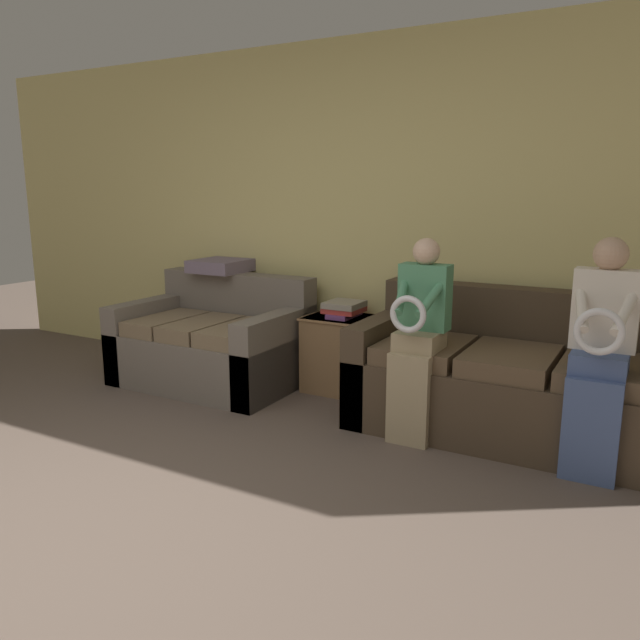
% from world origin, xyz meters
% --- Properties ---
extents(ground_plane, '(14.00, 14.00, 0.00)m').
position_xyz_m(ground_plane, '(0.00, 0.00, 0.00)').
color(ground_plane, brown).
extents(wall_back, '(7.49, 0.06, 2.55)m').
position_xyz_m(wall_back, '(0.00, 2.87, 1.27)').
color(wall_back, '#DBCC7F').
rests_on(wall_back, ground_plane).
extents(couch_main, '(1.91, 0.89, 0.86)m').
position_xyz_m(couch_main, '(1.32, 2.38, 0.32)').
color(couch_main, '#473828').
rests_on(couch_main, ground_plane).
extents(couch_side, '(1.37, 0.92, 0.82)m').
position_xyz_m(couch_side, '(-0.95, 2.31, 0.30)').
color(couch_side, '#70665B').
rests_on(couch_side, ground_plane).
extents(child_left_seated, '(0.30, 0.37, 1.20)m').
position_xyz_m(child_left_seated, '(0.83, 2.02, 0.66)').
color(child_left_seated, tan).
rests_on(child_left_seated, ground_plane).
extents(child_right_seated, '(0.33, 0.38, 1.25)m').
position_xyz_m(child_right_seated, '(1.81, 2.02, 0.68)').
color(child_right_seated, '#475B8E').
rests_on(child_right_seated, ground_plane).
extents(side_shelf, '(0.56, 0.43, 0.56)m').
position_xyz_m(side_shelf, '(0.05, 2.60, 0.29)').
color(side_shelf, olive).
rests_on(side_shelf, ground_plane).
extents(book_stack, '(0.25, 0.30, 0.12)m').
position_xyz_m(book_stack, '(0.04, 2.60, 0.63)').
color(book_stack, '#7A4284').
rests_on(book_stack, side_shelf).
extents(throw_pillow, '(0.41, 0.41, 0.10)m').
position_xyz_m(throw_pillow, '(-1.11, 2.63, 0.87)').
color(throw_pillow, slate).
rests_on(throw_pillow, couch_side).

